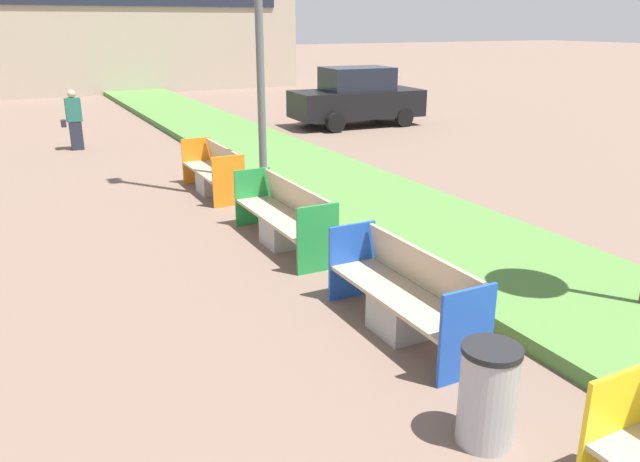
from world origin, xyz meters
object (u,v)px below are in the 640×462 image
(bench_blue_frame, at_px, (404,301))
(pedestrian_walking, at_px, (74,120))
(bench_orange_frame, at_px, (214,175))
(litter_bin, at_px, (488,395))
(parked_car_distant, at_px, (357,97))
(bench_green_frame, at_px, (284,221))

(bench_blue_frame, relative_size, pedestrian_walking, 1.39)
(bench_blue_frame, xyz_separation_m, bench_orange_frame, (-0.00, 6.56, -0.00))
(bench_orange_frame, relative_size, litter_bin, 2.42)
(parked_car_distant, bearing_deg, bench_blue_frame, -114.39)
(bench_blue_frame, bearing_deg, bench_orange_frame, 90.01)
(bench_green_frame, xyz_separation_m, parked_car_distant, (6.77, 9.43, 0.54))
(bench_green_frame, bearing_deg, bench_blue_frame, -90.05)
(litter_bin, bearing_deg, parked_car_distant, 63.34)
(bench_orange_frame, bearing_deg, bench_green_frame, -89.93)
(bench_green_frame, height_order, litter_bin, bench_green_frame)
(parked_car_distant, bearing_deg, pedestrian_walking, -175.46)
(bench_orange_frame, xyz_separation_m, pedestrian_walking, (-1.86, 5.93, 0.42))
(bench_green_frame, height_order, parked_car_distant, parked_car_distant)
(bench_green_frame, distance_m, pedestrian_walking, 9.52)
(bench_blue_frame, height_order, bench_orange_frame, same)
(litter_bin, height_order, pedestrian_walking, pedestrian_walking)
(bench_orange_frame, bearing_deg, parked_car_distant, 41.67)
(bench_green_frame, distance_m, parked_car_distant, 11.62)
(pedestrian_walking, relative_size, parked_car_distant, 0.36)
(bench_green_frame, bearing_deg, bench_orange_frame, 90.07)
(bench_blue_frame, bearing_deg, litter_bin, -104.52)
(bench_blue_frame, height_order, litter_bin, bench_blue_frame)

